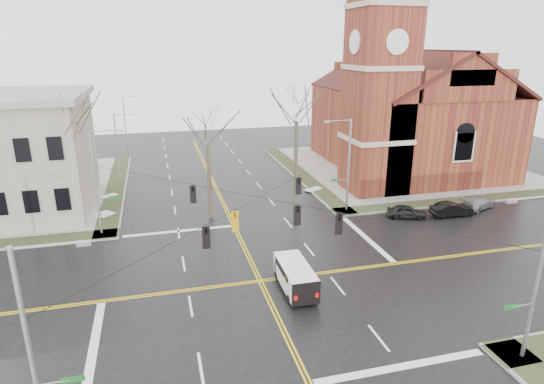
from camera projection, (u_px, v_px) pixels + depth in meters
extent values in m
plane|color=black|center=(260.00, 281.00, 31.80)|extent=(120.00, 120.00, 0.00)
cube|color=gray|center=(399.00, 167.00, 60.77)|extent=(30.00, 30.00, 0.15)
cube|color=#2A321B|center=(301.00, 174.00, 57.44)|extent=(2.00, 30.00, 0.02)
cube|color=#2A321B|center=(466.00, 199.00, 48.05)|extent=(30.00, 2.00, 0.02)
cube|color=#2A321B|center=(115.00, 187.00, 52.06)|extent=(2.00, 30.00, 0.02)
cube|color=gold|center=(258.00, 281.00, 31.77)|extent=(0.12, 100.00, 0.01)
cube|color=gold|center=(262.00, 281.00, 31.83)|extent=(0.12, 100.00, 0.01)
cube|color=gold|center=(261.00, 282.00, 31.69)|extent=(100.00, 0.12, 0.01)
cube|color=gold|center=(260.00, 280.00, 31.91)|extent=(100.00, 0.12, 0.01)
cube|color=silver|center=(401.00, 367.00, 23.34)|extent=(9.50, 0.50, 0.01)
cube|color=silver|center=(178.00, 231.00, 40.26)|extent=(9.50, 0.50, 0.01)
cube|color=silver|center=(93.00, 349.00, 24.68)|extent=(0.50, 9.50, 0.01)
cube|color=silver|center=(366.00, 238.00, 38.92)|extent=(0.50, 9.50, 0.01)
cube|color=maroon|center=(378.00, 101.00, 48.42)|extent=(6.00, 6.00, 20.00)
cube|color=#C2B095|center=(385.00, 5.00, 45.47)|extent=(6.30, 6.30, 0.50)
cylinder|color=silver|center=(397.00, 42.00, 43.75)|extent=(2.40, 0.15, 2.40)
cylinder|color=silver|center=(355.00, 42.00, 45.82)|extent=(0.15, 2.40, 2.40)
cube|color=maroon|center=(405.00, 129.00, 60.41)|extent=(18.00, 24.00, 10.00)
cube|color=maroon|center=(360.00, 165.00, 53.55)|extent=(2.00, 5.00, 4.40)
cylinder|color=gray|center=(349.00, 166.00, 43.70)|extent=(0.20, 0.20, 9.00)
cylinder|color=gray|center=(342.00, 180.00, 43.97)|extent=(1.20, 0.06, 0.06)
cube|color=#0F5D1A|center=(335.00, 180.00, 43.80)|extent=(0.90, 0.04, 0.25)
cylinder|color=gray|center=(339.00, 121.00, 42.04)|extent=(2.40, 0.08, 0.08)
cube|color=gray|center=(327.00, 122.00, 41.77)|extent=(0.50, 0.22, 0.15)
cylinder|color=gray|center=(96.00, 183.00, 38.18)|extent=(0.20, 0.20, 9.00)
cylinder|color=gray|center=(105.00, 198.00, 38.74)|extent=(1.20, 0.06, 0.06)
cube|color=#0F5D1A|center=(113.00, 197.00, 38.91)|extent=(0.90, 0.04, 0.25)
cylinder|color=gray|center=(105.00, 131.00, 37.10)|extent=(2.40, 0.08, 0.08)
cube|color=gray|center=(120.00, 131.00, 37.41)|extent=(0.50, 0.22, 0.15)
cylinder|color=gray|center=(537.00, 280.00, 22.54)|extent=(0.20, 0.20, 9.00)
cylinder|color=gray|center=(523.00, 305.00, 22.81)|extent=(1.20, 0.06, 0.06)
cube|color=#0F5D1A|center=(511.00, 307.00, 22.64)|extent=(0.90, 0.04, 0.25)
cylinder|color=gray|center=(533.00, 198.00, 20.88)|extent=(2.40, 0.08, 0.08)
cube|color=gray|center=(511.00, 201.00, 20.61)|extent=(0.50, 0.22, 0.15)
cylinder|color=gray|center=(31.00, 356.00, 17.02)|extent=(0.20, 0.20, 9.00)
cylinder|color=gray|center=(53.00, 383.00, 17.58)|extent=(1.20, 0.06, 0.06)
cube|color=#0F5D1A|center=(73.00, 380.00, 17.75)|extent=(0.90, 0.04, 0.25)
cylinder|color=gray|center=(47.00, 246.00, 15.94)|extent=(2.40, 0.08, 0.08)
cube|color=gray|center=(84.00, 243.00, 16.25)|extent=(0.50, 0.22, 0.15)
cylinder|color=black|center=(259.00, 197.00, 29.88)|extent=(23.02, 23.02, 0.03)
cylinder|color=black|center=(259.00, 197.00, 29.88)|extent=(23.02, 23.02, 0.03)
imported|color=black|center=(206.00, 238.00, 25.47)|extent=(0.21, 0.26, 1.30)
imported|color=black|center=(298.00, 186.00, 34.75)|extent=(0.21, 0.26, 1.30)
imported|color=#CA900B|center=(235.00, 222.00, 27.79)|extent=(0.21, 0.26, 1.30)
imported|color=black|center=(193.00, 194.00, 32.83)|extent=(0.21, 0.26, 1.30)
imported|color=black|center=(339.00, 224.00, 27.39)|extent=(0.21, 0.26, 1.30)
imported|color=black|center=(297.00, 216.00, 28.75)|extent=(0.21, 0.26, 1.30)
cylinder|color=gray|center=(117.00, 148.00, 53.70)|extent=(0.16, 0.16, 8.00)
cylinder|color=gray|center=(123.00, 115.00, 52.73)|extent=(2.00, 0.07, 0.07)
cube|color=gray|center=(132.00, 115.00, 52.98)|extent=(0.45, 0.20, 0.13)
cylinder|color=gray|center=(125.00, 121.00, 72.10)|extent=(0.16, 0.16, 8.00)
cylinder|color=gray|center=(129.00, 96.00, 71.13)|extent=(2.00, 0.07, 0.07)
cube|color=gray|center=(136.00, 97.00, 71.38)|extent=(0.45, 0.20, 0.13)
cube|color=white|center=(295.00, 276.00, 30.30)|extent=(1.88, 4.75, 1.52)
cube|color=white|center=(287.00, 266.00, 32.18)|extent=(1.84, 0.82, 1.07)
cube|color=black|center=(286.00, 257.00, 32.31)|extent=(1.65, 0.13, 0.71)
cube|color=black|center=(295.00, 268.00, 30.31)|extent=(1.88, 3.23, 0.49)
cube|color=#B70C0A|center=(296.00, 298.00, 27.97)|extent=(0.21, 0.06, 0.30)
cube|color=#B70C0A|center=(317.00, 295.00, 28.29)|extent=(0.21, 0.06, 0.30)
cube|color=black|center=(295.00, 286.00, 30.54)|extent=(1.93, 4.79, 0.09)
cylinder|color=black|center=(277.00, 276.00, 31.78)|extent=(0.24, 0.64, 0.64)
cylinder|color=black|center=(300.00, 273.00, 32.16)|extent=(0.24, 0.64, 0.64)
cylinder|color=black|center=(290.00, 299.00, 28.90)|extent=(0.24, 0.64, 0.64)
cylinder|color=black|center=(314.00, 296.00, 29.28)|extent=(0.24, 0.64, 0.64)
imported|color=black|center=(407.00, 212.00, 43.19)|extent=(3.95, 2.72, 1.25)
imported|color=black|center=(452.00, 209.00, 43.65)|extent=(4.15, 1.55, 1.36)
imported|color=gray|center=(477.00, 202.00, 45.62)|extent=(4.88, 3.49, 1.31)
cylinder|color=#393024|center=(77.00, 180.00, 39.91)|extent=(0.36, 0.36, 8.54)
cylinder|color=#393024|center=(209.00, 181.00, 42.35)|extent=(0.36, 0.36, 6.97)
cylinder|color=#393024|center=(296.00, 167.00, 43.76)|extent=(0.36, 0.36, 8.78)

